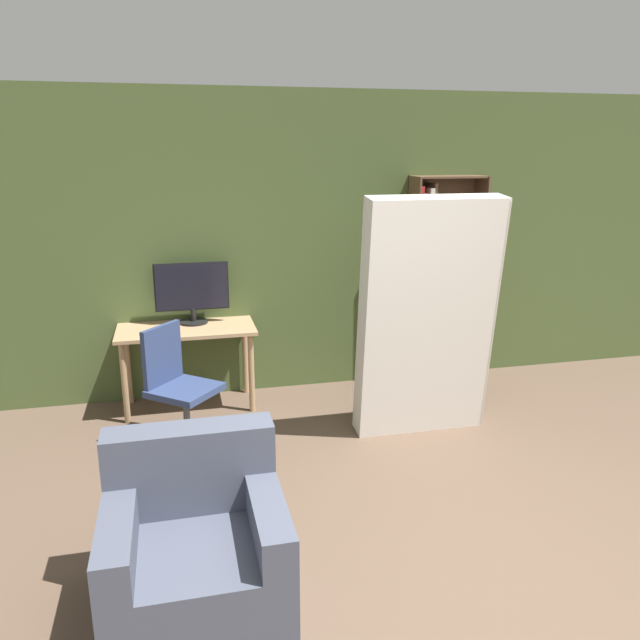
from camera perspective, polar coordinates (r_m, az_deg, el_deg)
ground_plane at (r=3.45m, az=15.39°, el=-24.75°), size 16.00×16.00×0.00m
wall_back at (r=5.77m, az=0.80°, el=6.98°), size 8.00×0.06×2.70m
desk at (r=5.46m, az=-12.08°, el=-1.80°), size 1.16×0.56×0.72m
monitor at (r=5.49m, az=-11.63°, el=2.69°), size 0.63×0.25×0.53m
office_chair at (r=4.86m, az=-12.68°, el=-7.00°), size 0.62×0.62×0.93m
bookshelf at (r=6.02m, az=10.38°, el=2.94°), size 0.68×0.30×1.96m
mattress_near at (r=4.83m, az=9.82°, el=0.10°), size 1.04×0.41×1.88m
armchair at (r=3.29m, az=-11.29°, el=-19.76°), size 0.85×0.80×0.85m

